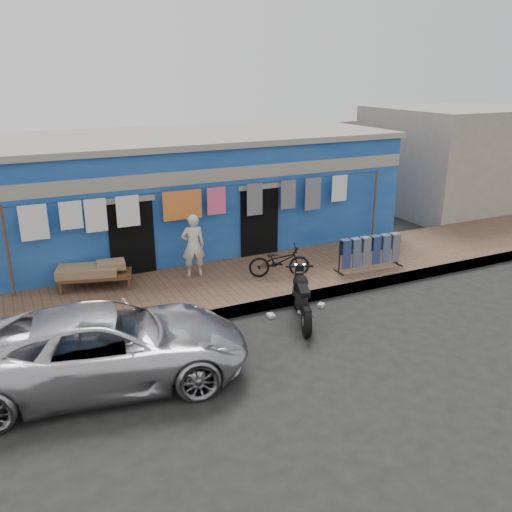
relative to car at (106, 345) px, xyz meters
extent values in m
plane|color=black|center=(3.73, -0.13, -0.69)|extent=(80.00, 80.00, 0.00)
cube|color=brown|center=(3.73, 2.87, -0.57)|extent=(28.00, 3.00, 0.25)
cube|color=gray|center=(3.73, 1.42, -0.57)|extent=(28.00, 0.10, 0.25)
cube|color=#154396|center=(3.73, 6.87, 0.91)|extent=(12.00, 5.00, 3.20)
cube|color=#9E9384|center=(3.73, 4.43, 1.86)|extent=(12.00, 0.14, 0.35)
cube|color=#9E9384|center=(3.73, 6.87, 2.59)|extent=(12.20, 5.20, 0.16)
cube|color=black|center=(1.53, 4.35, 0.36)|extent=(1.10, 0.10, 2.10)
cube|color=black|center=(5.03, 4.35, 0.36)|extent=(1.10, 0.10, 2.10)
cube|color=#9E9384|center=(14.73, 6.87, 1.21)|extent=(6.00, 5.00, 3.80)
cylinder|color=brown|center=(-1.27, 4.12, 0.61)|extent=(0.06, 0.06, 2.10)
cylinder|color=brown|center=(8.73, 4.12, 0.61)|extent=(0.06, 0.06, 2.10)
cylinder|color=black|center=(3.73, 4.12, 1.61)|extent=(10.00, 0.01, 0.01)
cube|color=silver|center=(-0.66, 4.12, 1.20)|extent=(0.60, 0.02, 0.81)
cube|color=silver|center=(0.14, 4.12, 1.28)|extent=(0.50, 0.02, 0.65)
cube|color=silver|center=(0.69, 4.12, 1.21)|extent=(0.50, 0.02, 0.79)
cube|color=silver|center=(1.44, 4.12, 1.23)|extent=(0.55, 0.02, 0.75)
cube|color=#CC4C26|center=(2.79, 4.12, 1.24)|extent=(1.00, 0.02, 0.74)
cube|color=#E0527B|center=(3.70, 4.12, 1.25)|extent=(0.50, 0.02, 0.71)
cube|color=slate|center=(4.78, 4.12, 1.18)|extent=(0.45, 0.02, 0.85)
cube|color=slate|center=(5.79, 4.12, 1.21)|extent=(0.45, 0.02, 0.79)
cube|color=slate|center=(6.58, 4.12, 1.16)|extent=(0.50, 0.02, 0.90)
cube|color=silver|center=(7.45, 4.12, 1.23)|extent=(0.50, 0.02, 0.74)
imported|color=silver|center=(0.00, 0.00, 0.00)|extent=(5.22, 3.02, 1.39)
imported|color=beige|center=(2.84, 3.57, 0.34)|extent=(0.62, 0.46, 1.57)
imported|color=black|center=(4.72, 2.59, 0.04)|extent=(1.58, 1.00, 0.97)
cube|color=silver|center=(4.43, 0.97, -0.66)|extent=(0.20, 0.19, 0.07)
cube|color=silver|center=(4.97, 1.04, -0.65)|extent=(0.20, 0.20, 0.08)
cube|color=silver|center=(3.69, 1.05, -0.66)|extent=(0.15, 0.18, 0.07)
camera|label=1|loc=(-1.27, -8.45, 4.40)|focal=38.00mm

